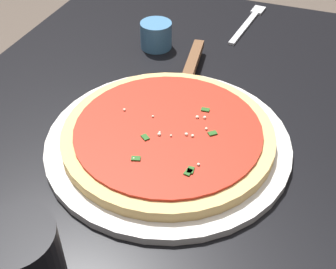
# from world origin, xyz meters

# --- Properties ---
(restaurant_table) EXTENTS (1.03, 0.71, 0.77)m
(restaurant_table) POSITION_xyz_m (0.00, 0.00, 0.61)
(restaurant_table) COLOR black
(restaurant_table) RESTS_ON ground_plane
(serving_plate) EXTENTS (0.35, 0.35, 0.01)m
(serving_plate) POSITION_xyz_m (-0.02, -0.03, 0.78)
(serving_plate) COLOR white
(serving_plate) RESTS_ON restaurant_table
(pizza) EXTENTS (0.30, 0.30, 0.02)m
(pizza) POSITION_xyz_m (-0.02, -0.03, 0.79)
(pizza) COLOR #DBB26B
(pizza) RESTS_ON serving_plate
(pizza_server) EXTENTS (0.22, 0.08, 0.01)m
(pizza_server) POSITION_xyz_m (0.15, -0.01, 0.79)
(pizza_server) COLOR silver
(pizza_server) RESTS_ON serving_plate
(cup_small_sauce) EXTENTS (0.06, 0.06, 0.05)m
(cup_small_sauce) POSITION_xyz_m (0.24, 0.09, 0.80)
(cup_small_sauce) COLOR teal
(cup_small_sauce) RESTS_ON restaurant_table
(fork) EXTENTS (0.19, 0.04, 0.00)m
(fork) POSITION_xyz_m (0.40, -0.05, 0.77)
(fork) COLOR silver
(fork) RESTS_ON restaurant_table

